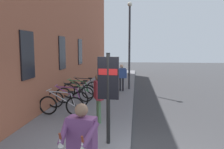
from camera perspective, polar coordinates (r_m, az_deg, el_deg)
The scene contains 13 objects.
ground at distance 11.41m, azimuth 10.55°, elevation -6.68°, with size 60.00×60.00×0.00m, color #38383A.
sidewalk_pavement at distance 13.45m, azimuth -1.89°, elevation -4.25°, with size 24.00×3.50×0.12m, color slate.
station_facade at distance 14.75m, azimuth -9.60°, elevation 15.16°, with size 22.00×0.65×9.62m.
bicycle_leaning_wall at distance 8.64m, azimuth -12.77°, elevation -7.64°, with size 0.48×1.77×0.97m.
bicycle_by_door at distance 9.63m, azimuth -11.26°, elevation -6.10°, with size 0.48×1.77×0.97m.
bicycle_nearest_sign at distance 10.49m, azimuth -9.44°, elevation -5.00°, with size 0.68×1.70×0.97m.
bicycle_mid_rack at distance 11.32m, azimuth -8.58°, elevation -4.11°, with size 0.48×1.77×0.97m.
bicycle_under_window at distance 12.17m, azimuth -7.27°, elevation -3.32°, with size 0.48×1.77×0.97m.
transit_info_sign at distance 5.75m, azimuth -0.97°, elevation -2.43°, with size 0.13×0.56×2.40m.
pedestrian_crossing_street at distance 13.02m, azimuth 2.50°, elevation -0.08°, with size 0.30×0.59×1.57m.
pedestrian_near_bus at distance 7.50m, azimuth -3.46°, elevation -4.82°, with size 0.59×0.40×1.66m.
tourist_with_hotdogs at distance 3.84m, azimuth -7.85°, elevation -16.51°, with size 0.63×0.62×1.63m.
street_lamp at distance 13.63m, azimuth 4.51°, elevation 9.23°, with size 0.28×0.28×5.23m.
Camera 1 is at (-5.06, -0.12, 2.64)m, focal length 35.71 mm.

